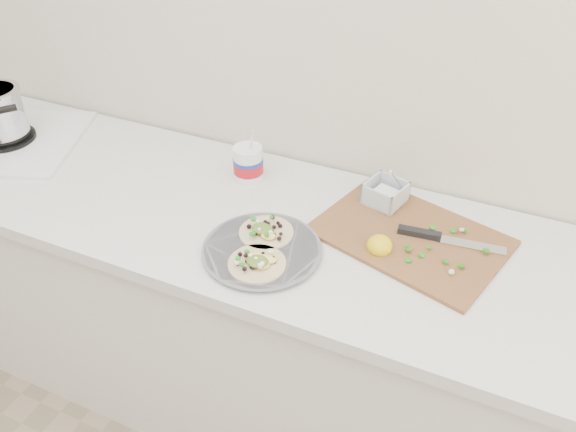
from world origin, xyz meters
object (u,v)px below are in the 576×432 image
at_px(stove, 1,123).
at_px(tub, 249,161).
at_px(taco_plate, 262,247).
at_px(cutboard, 410,229).

xyz_separation_m(stove, tub, (0.86, 0.14, -0.01)).
xyz_separation_m(taco_plate, tub, (-0.19, 0.30, 0.05)).
relative_size(taco_plate, cutboard, 0.57).
xyz_separation_m(stove, cutboard, (1.38, 0.07, -0.06)).
height_order(stove, tub, stove).
distance_m(taco_plate, tub, 0.36).
distance_m(tub, cutboard, 0.53).
relative_size(stove, tub, 2.91).
bearing_deg(tub, cutboard, -7.53).
relative_size(tub, cutboard, 0.38).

